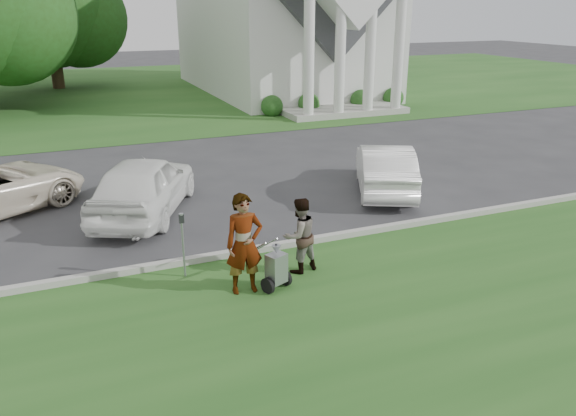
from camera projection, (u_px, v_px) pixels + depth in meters
ground at (294, 257)px, 12.21m from camera, size 120.00×120.00×0.00m
grass_strip at (363, 326)px, 9.60m from camera, size 80.00×7.00×0.01m
church_lawn at (128, 91)px, 35.65m from camera, size 80.00×30.00×0.01m
curb at (284, 245)px, 12.66m from camera, size 80.00×0.18×0.15m
tree_back at (49, 12)px, 35.19m from camera, size 9.61×7.60×8.89m
striping_cart at (276, 269)px, 10.71m from camera, size 0.82×1.16×1.00m
person_left at (244, 245)px, 10.44m from camera, size 0.74×0.51×1.95m
person_right at (300, 236)px, 11.32m from camera, size 0.88×0.76×1.57m
parking_meter_near at (183, 238)px, 11.05m from camera, size 0.10×0.09×1.37m
car_b at (144, 185)px, 14.51m from camera, size 3.68×4.94×1.57m
car_d at (385, 168)px, 16.35m from camera, size 3.18×4.43×1.39m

